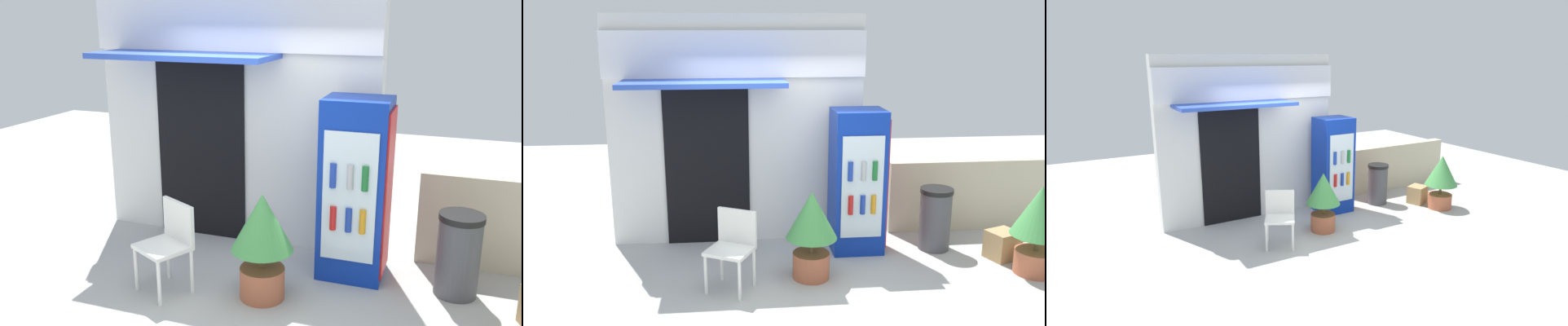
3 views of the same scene
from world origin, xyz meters
The scene contains 9 objects.
ground centered at (0.00, 0.00, 0.00)m, with size 16.00×16.00×0.00m, color #B2B2AD.
storefront_building centered at (-0.60, 1.57, 1.57)m, with size 3.33×1.02×3.01m.
drink_cooler centered at (0.94, 1.03, 0.92)m, with size 0.67×0.63×1.85m.
plastic_chair centered at (-0.67, 0.10, 0.53)m, with size 0.61×0.59×0.88m.
potted_plant_near_shop centered at (0.23, 0.24, 0.63)m, with size 0.59×0.59×1.04m.
potted_plant_curbside centered at (2.89, 0.08, 0.65)m, with size 0.63×0.63×1.08m.
trash_bin centered at (1.97, 0.93, 0.41)m, with size 0.42×0.42×0.82m.
stone_boundary_wall centered at (2.95, 1.63, 0.51)m, with size 2.82×0.22×1.01m, color beige.
cardboard_box centered at (2.71, 0.53, 0.18)m, with size 0.35×0.31×0.36m, color tan.
Camera 3 is at (-3.48, -5.80, 2.99)m, focal length 29.77 mm.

